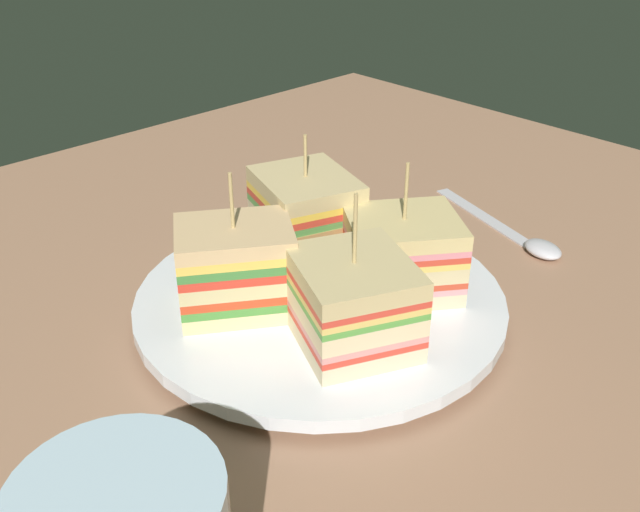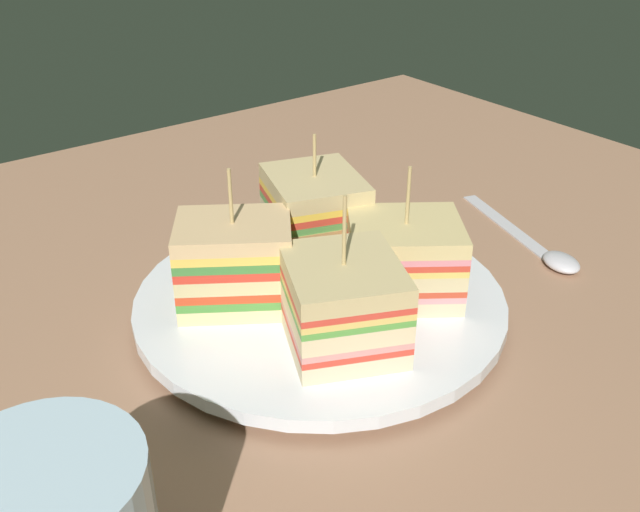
{
  "view_description": "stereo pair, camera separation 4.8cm",
  "coord_description": "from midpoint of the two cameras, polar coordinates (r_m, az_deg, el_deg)",
  "views": [
    {
      "loc": [
        28.7,
        30.09,
        28.04
      ],
      "look_at": [
        0.0,
        0.0,
        4.65
      ],
      "focal_mm": 40.42,
      "sensor_mm": 36.0,
      "label": 1
    },
    {
      "loc": [
        25.07,
        33.17,
        28.04
      ],
      "look_at": [
        0.0,
        0.0,
        4.65
      ],
      "focal_mm": 40.42,
      "sensor_mm": 36.0,
      "label": 2
    }
  ],
  "objects": [
    {
      "name": "sandwich_wedge_0",
      "position": [
        0.43,
        -0.53,
        -3.76
      ],
      "size": [
        9.03,
        9.46,
        9.9
      ],
      "rotation": [
        0.0,
        0.0,
        4.29
      ],
      "color": "beige",
      "rests_on": "plate"
    },
    {
      "name": "spoon",
      "position": [
        0.61,
        13.61,
        1.36
      ],
      "size": [
        6.34,
        15.37,
        1.0
      ],
      "rotation": [
        0.0,
        0.0,
        1.27
      ],
      "color": "silver",
      "rests_on": "ground_plane"
    },
    {
      "name": "sandwich_wedge_2",
      "position": [
        0.52,
        -3.7,
        3.02
      ],
      "size": [
        8.29,
        9.02,
        9.45
      ],
      "rotation": [
        0.0,
        0.0,
        7.54
      ],
      "color": "beige",
      "rests_on": "plate"
    },
    {
      "name": "chip_pile",
      "position": [
        0.48,
        -2.95,
        -3.04
      ],
      "size": [
        6.0,
        6.82,
        1.88
      ],
      "color": "#E2D778",
      "rests_on": "plate"
    },
    {
      "name": "sandwich_wedge_1",
      "position": [
        0.49,
        3.69,
        0.06
      ],
      "size": [
        9.68,
        9.4,
        9.26
      ],
      "rotation": [
        0.0,
        0.0,
        5.67
      ],
      "color": "beige",
      "rests_on": "plate"
    },
    {
      "name": "sandwich_wedge_3",
      "position": [
        0.47,
        -9.51,
        -1.04
      ],
      "size": [
        9.27,
        8.73,
        9.58
      ],
      "rotation": [
        0.0,
        0.0,
        8.84
      ],
      "color": "beige",
      "rests_on": "plate"
    },
    {
      "name": "ground_plane",
      "position": [
        0.51,
        -2.71,
        -5.57
      ],
      "size": [
        93.57,
        83.96,
        1.8
      ],
      "primitive_type": "cube",
      "color": "#A37659"
    },
    {
      "name": "plate",
      "position": [
        0.5,
        -2.76,
        -3.76
      ],
      "size": [
        25.25,
        25.25,
        1.65
      ],
      "color": "white",
      "rests_on": "ground_plane"
    }
  ]
}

